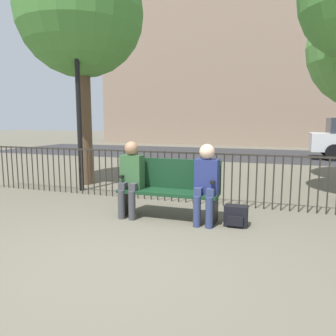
% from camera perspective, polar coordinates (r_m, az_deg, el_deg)
% --- Properties ---
extents(ground_plane, '(80.00, 80.00, 0.00)m').
position_cam_1_polar(ground_plane, '(3.75, -8.44, -15.66)').
color(ground_plane, '#605B4C').
extents(park_bench, '(1.56, 0.45, 0.92)m').
position_cam_1_polar(park_bench, '(5.10, 0.29, -3.35)').
color(park_bench, '#14381E').
rests_on(park_bench, ground).
extents(seated_person_0, '(0.34, 0.39, 1.20)m').
position_cam_1_polar(seated_person_0, '(5.18, -6.46, -1.15)').
color(seated_person_0, '#3D3D42').
rests_on(seated_person_0, ground).
extents(seated_person_1, '(0.34, 0.39, 1.18)m').
position_cam_1_polar(seated_person_1, '(4.79, 6.67, -1.97)').
color(seated_person_1, navy).
rests_on(seated_person_1, ground).
extents(backpack, '(0.33, 0.23, 0.30)m').
position_cam_1_polar(backpack, '(4.87, 11.74, -8.21)').
color(backpack, black).
rests_on(backpack, ground).
extents(fence_railing, '(9.01, 0.03, 0.95)m').
position_cam_1_polar(fence_railing, '(6.04, 3.20, -0.86)').
color(fence_railing, '#2D2823').
rests_on(fence_railing, ground).
extents(tree_2, '(2.85, 2.85, 5.35)m').
position_cam_1_polar(tree_2, '(8.38, -15.02, 24.47)').
color(tree_2, brown).
rests_on(tree_2, ground).
extents(lamp_post, '(0.28, 0.28, 3.86)m').
position_cam_1_polar(lamp_post, '(7.34, -15.51, 15.94)').
color(lamp_post, black).
rests_on(lamp_post, ground).
extents(street_surface, '(24.00, 6.00, 0.01)m').
position_cam_1_polar(street_surface, '(15.19, 12.90, 2.35)').
color(street_surface, '#2B2B2D').
rests_on(street_surface, ground).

